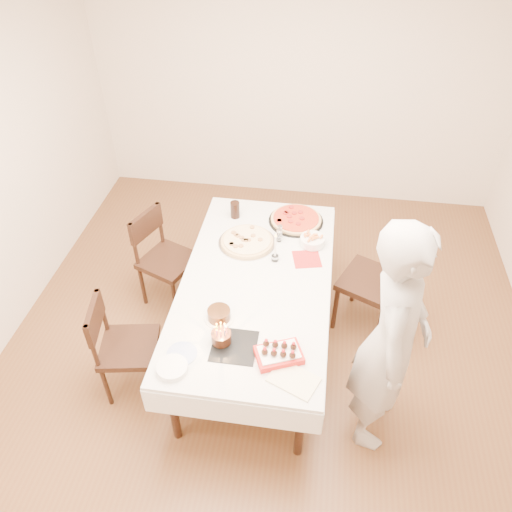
# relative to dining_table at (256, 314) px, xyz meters

# --- Properties ---
(floor) EXTENTS (5.00, 5.00, 0.00)m
(floor) POSITION_rel_dining_table_xyz_m (0.11, -0.06, -0.38)
(floor) COLOR brown
(floor) RESTS_ON ground
(wall_back) EXTENTS (4.50, 0.04, 2.70)m
(wall_back) POSITION_rel_dining_table_xyz_m (0.11, 2.44, 0.98)
(wall_back) COLOR beige
(wall_back) RESTS_ON floor
(ceiling) EXTENTS (5.00, 5.00, 0.00)m
(ceiling) POSITION_rel_dining_table_xyz_m (0.11, -0.06, 2.33)
(ceiling) COLOR white
(ceiling) RESTS_ON wall_back
(dining_table) EXTENTS (1.46, 2.29, 0.75)m
(dining_table) POSITION_rel_dining_table_xyz_m (0.00, 0.00, 0.00)
(dining_table) COLOR silver
(dining_table) RESTS_ON floor
(chair_right_savory) EXTENTS (0.68, 0.68, 1.01)m
(chair_right_savory) POSITION_rel_dining_table_xyz_m (0.92, 0.38, 0.13)
(chair_right_savory) COLOR black
(chair_right_savory) RESTS_ON floor
(chair_left_savory) EXTENTS (0.62, 0.62, 0.92)m
(chair_left_savory) POSITION_rel_dining_table_xyz_m (-0.86, 0.43, 0.09)
(chair_left_savory) COLOR black
(chair_left_savory) RESTS_ON floor
(chair_left_dessert) EXTENTS (0.53, 0.53, 0.89)m
(chair_left_dessert) POSITION_rel_dining_table_xyz_m (-0.88, -0.54, 0.07)
(chair_left_dessert) COLOR black
(chair_left_dessert) RESTS_ON floor
(person) EXTENTS (0.55, 0.74, 1.85)m
(person) POSITION_rel_dining_table_xyz_m (0.96, -0.61, 0.55)
(person) COLOR #ADA7A3
(person) RESTS_ON floor
(pizza_white) EXTENTS (0.61, 0.61, 0.04)m
(pizza_white) POSITION_rel_dining_table_xyz_m (-0.14, 0.44, 0.40)
(pizza_white) COLOR beige
(pizza_white) RESTS_ON dining_table
(pizza_pepperoni) EXTENTS (0.50, 0.50, 0.04)m
(pizza_pepperoni) POSITION_rel_dining_table_xyz_m (0.24, 0.81, 0.40)
(pizza_pepperoni) COLOR red
(pizza_pepperoni) RESTS_ON dining_table
(red_placemat) EXTENTS (0.26, 0.26, 0.01)m
(red_placemat) POSITION_rel_dining_table_xyz_m (0.37, 0.31, 0.38)
(red_placemat) COLOR #B21E1E
(red_placemat) RESTS_ON dining_table
(pasta_bowl) EXTENTS (0.21, 0.21, 0.07)m
(pasta_bowl) POSITION_rel_dining_table_xyz_m (0.40, 0.50, 0.42)
(pasta_bowl) COLOR white
(pasta_bowl) RESTS_ON dining_table
(taper_candle) EXTENTS (0.07, 0.07, 0.27)m
(taper_candle) POSITION_rel_dining_table_xyz_m (0.12, 0.26, 0.51)
(taper_candle) COLOR white
(taper_candle) RESTS_ON dining_table
(shaker_pair) EXTENTS (0.11, 0.11, 0.12)m
(shaker_pair) POSITION_rel_dining_table_xyz_m (0.12, 0.51, 0.44)
(shaker_pair) COLOR white
(shaker_pair) RESTS_ON dining_table
(cola_glass) EXTENTS (0.11, 0.11, 0.15)m
(cola_glass) POSITION_rel_dining_table_xyz_m (-0.31, 0.79, 0.45)
(cola_glass) COLOR black
(cola_glass) RESTS_ON dining_table
(layer_cake) EXTENTS (0.24, 0.24, 0.09)m
(layer_cake) POSITION_rel_dining_table_xyz_m (-0.20, -0.43, 0.42)
(layer_cake) COLOR #381F0E
(layer_cake) RESTS_ON dining_table
(cake_board) EXTENTS (0.30, 0.30, 0.01)m
(cake_board) POSITION_rel_dining_table_xyz_m (-0.05, -0.66, 0.38)
(cake_board) COLOR black
(cake_board) RESTS_ON dining_table
(birthday_cake) EXTENTS (0.15, 0.15, 0.14)m
(birthday_cake) POSITION_rel_dining_table_xyz_m (-0.14, -0.63, 0.46)
(birthday_cake) COLOR #361A0E
(birthday_cake) RESTS_ON dining_table
(strawberry_box) EXTENTS (0.35, 0.30, 0.07)m
(strawberry_box) POSITION_rel_dining_table_xyz_m (0.26, -0.71, 0.41)
(strawberry_box) COLOR red
(strawberry_box) RESTS_ON dining_table
(box_lid) EXTENTS (0.35, 0.30, 0.02)m
(box_lid) POSITION_rel_dining_table_xyz_m (0.37, -0.87, 0.38)
(box_lid) COLOR beige
(box_lid) RESTS_ON dining_table
(plate_stack) EXTENTS (0.26, 0.26, 0.04)m
(plate_stack) POSITION_rel_dining_table_xyz_m (-0.41, -0.91, 0.40)
(plate_stack) COLOR white
(plate_stack) RESTS_ON dining_table
(china_plate) EXTENTS (0.25, 0.25, 0.01)m
(china_plate) POSITION_rel_dining_table_xyz_m (-0.38, -0.77, 0.38)
(china_plate) COLOR white
(china_plate) RESTS_ON dining_table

